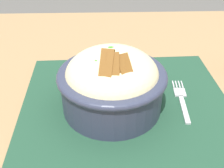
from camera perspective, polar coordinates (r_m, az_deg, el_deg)
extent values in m
cube|color=#99754C|center=(0.56, 5.80, -3.48)|extent=(1.35, 0.93, 0.03)
cube|color=#1E422D|center=(0.52, 2.94, -3.92)|extent=(0.40, 0.35, 0.00)
cylinder|color=#2D3347|center=(0.49, 0.00, -1.21)|extent=(0.18, 0.18, 0.07)
torus|color=#2D3347|center=(0.47, 0.00, 1.89)|extent=(0.19, 0.19, 0.01)
ellipsoid|color=beige|center=(0.47, 0.00, 1.99)|extent=(0.22, 0.22, 0.09)
sphere|color=#338124|center=(0.47, -0.23, 5.59)|extent=(0.04, 0.04, 0.04)
sphere|color=#338124|center=(0.44, -2.90, 3.22)|extent=(0.03, 0.03, 0.03)
cylinder|color=orange|center=(0.48, -4.96, 5.29)|extent=(0.01, 0.03, 0.01)
cylinder|color=orange|center=(0.46, 1.09, 3.76)|extent=(0.04, 0.02, 0.01)
cube|color=brown|center=(0.41, -1.26, 2.86)|extent=(0.03, 0.05, 0.06)
cube|color=brown|center=(0.41, 0.15, 2.59)|extent=(0.02, 0.04, 0.05)
cube|color=brown|center=(0.42, 1.54, 2.38)|extent=(0.03, 0.04, 0.04)
cube|color=brown|center=(0.42, 2.84, 2.74)|extent=(0.03, 0.04, 0.05)
cube|color=#B7B7B7|center=(0.52, 14.73, -5.41)|extent=(0.01, 0.07, 0.00)
cube|color=#B7B7B7|center=(0.55, 14.03, -2.76)|extent=(0.01, 0.01, 0.00)
cube|color=#B7B7B7|center=(0.56, 13.72, -1.59)|extent=(0.02, 0.03, 0.00)
cube|color=#B7B7B7|center=(0.58, 14.21, -0.17)|extent=(0.00, 0.02, 0.00)
cube|color=#B7B7B7|center=(0.58, 13.64, -0.15)|extent=(0.00, 0.02, 0.00)
cube|color=#B7B7B7|center=(0.58, 13.04, -0.14)|extent=(0.00, 0.02, 0.00)
cube|color=#B7B7B7|center=(0.58, 12.47, -0.13)|extent=(0.00, 0.02, 0.00)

